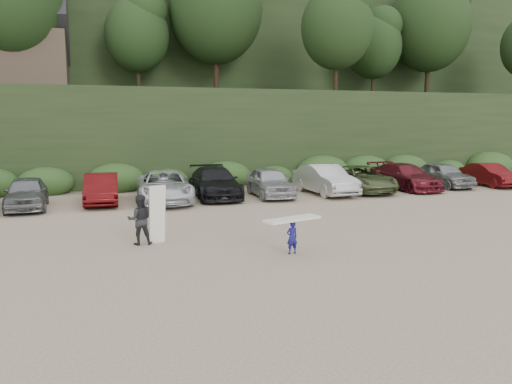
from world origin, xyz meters
name	(u,v)px	position (x,y,z in m)	size (l,w,h in m)	color
ground	(304,241)	(0.00, 0.00, 0.00)	(120.00, 120.00, 0.00)	tan
hillside_backdrop	(155,47)	(-0.26, 35.93, 11.22)	(90.00, 41.50, 28.00)	black
parked_cars	(178,186)	(-2.58, 9.90, 0.77)	(39.39, 6.34, 1.63)	#9F9FA3
child_surfer	(292,229)	(-0.98, -1.34, 0.76)	(1.93, 1.03, 1.11)	navy
adult_surfer	(141,219)	(-5.21, 1.30, 0.84)	(1.28, 0.69, 1.94)	black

